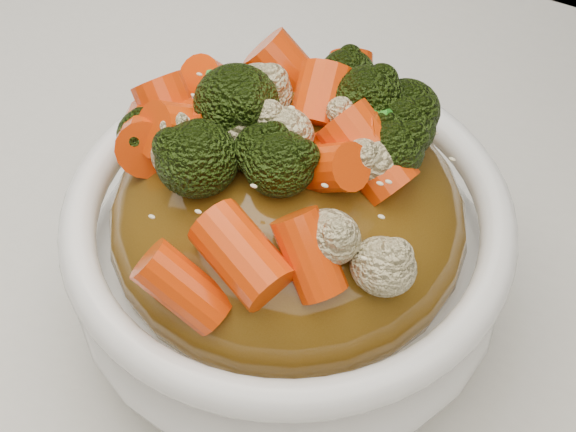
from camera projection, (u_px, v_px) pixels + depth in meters
The scene contains 8 objects.
tablecloth at pixel (175, 348), 0.49m from camera, with size 1.20×0.80×0.04m, color silver.
bowl at pixel (288, 258), 0.46m from camera, with size 0.22×0.22×0.09m, color white, non-canonical shape.
sauce_base at pixel (288, 220), 0.43m from camera, with size 0.18×0.18×0.10m, color #5D3E10.
carrots at pixel (288, 126), 0.39m from camera, with size 0.18×0.18×0.05m, color #E84007, non-canonical shape.
broccoli at pixel (288, 127), 0.39m from camera, with size 0.18×0.18×0.04m, color black, non-canonical shape.
cauliflower at pixel (288, 131), 0.39m from camera, with size 0.18×0.18×0.04m, color beige, non-canonical shape.
scallions at pixel (288, 124), 0.38m from camera, with size 0.13×0.13×0.02m, color #28891F, non-canonical shape.
sesame_seeds at pixel (288, 124), 0.38m from camera, with size 0.16×0.16×0.01m, color beige, non-canonical shape.
Camera 1 is at (0.18, -0.21, 1.15)m, focal length 55.00 mm.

